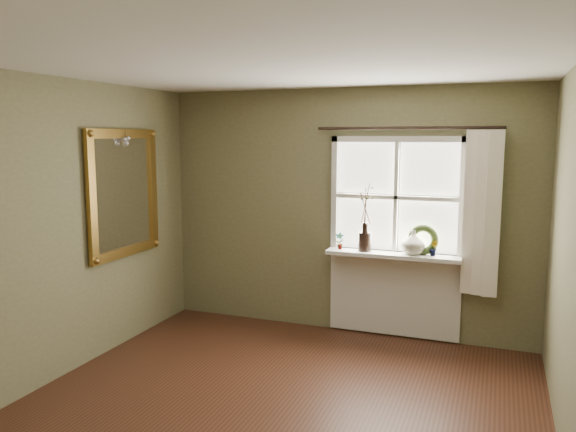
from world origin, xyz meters
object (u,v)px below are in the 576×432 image
(dark_jug, at_px, (365,242))
(wreath, at_px, (423,243))
(gilt_mirror, at_px, (124,193))
(cream_vase, at_px, (413,242))

(dark_jug, relative_size, wreath, 0.64)
(dark_jug, bearing_deg, wreath, 3.92)
(wreath, relative_size, gilt_mirror, 0.24)
(wreath, bearing_deg, cream_vase, -164.94)
(wreath, bearing_deg, dark_jug, 174.77)
(cream_vase, bearing_deg, dark_jug, 180.00)
(cream_vase, distance_m, gilt_mirror, 2.94)
(dark_jug, height_order, wreath, wreath)
(dark_jug, xyz_separation_m, cream_vase, (0.49, 0.00, 0.03))
(dark_jug, bearing_deg, cream_vase, 0.00)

